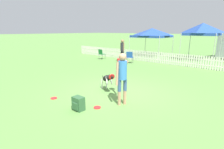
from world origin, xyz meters
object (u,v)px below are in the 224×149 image
object	(u,v)px
backpack_on_grass	(78,104)
folding_chair_blue_left	(130,56)
leaping_dog	(107,78)
canopy_tent_secondary	(203,29)
folding_chair_center	(101,53)
frisbee_near_handler	(54,98)
frisbee_near_dog	(97,107)
handler_person	(122,73)
spectator_standing	(122,48)
canopy_tent_main	(152,33)

from	to	relation	value
backpack_on_grass	folding_chair_blue_left	distance (m)	8.23
leaping_dog	folding_chair_blue_left	distance (m)	6.33
folding_chair_blue_left	canopy_tent_secondary	size ratio (longest dim) A/B	0.30
canopy_tent_secondary	folding_chair_center	bearing A→B (deg)	-143.38
frisbee_near_handler	backpack_on_grass	xyz separation A→B (m)	(1.42, -0.03, 0.20)
frisbee_near_dog	frisbee_near_handler	bearing A→B (deg)	-165.51
handler_person	leaping_dog	bearing A→B (deg)	90.56
handler_person	frisbee_near_handler	size ratio (longest dim) A/B	7.36
frisbee_near_handler	folding_chair_blue_left	distance (m)	7.75
frisbee_near_handler	spectator_standing	bearing A→B (deg)	108.86
canopy_tent_main	spectator_standing	distance (m)	4.80
frisbee_near_handler	backpack_on_grass	bearing A→B (deg)	-1.11
leaping_dog	frisbee_near_handler	distance (m)	2.14
backpack_on_grass	canopy_tent_main	xyz separation A→B (m)	(-4.03, 12.21, 1.95)
handler_person	canopy_tent_main	xyz separation A→B (m)	(-4.76, 10.98, 1.08)
folding_chair_center	spectator_standing	size ratio (longest dim) A/B	0.49
handler_person	spectator_standing	xyz separation A→B (m)	(-4.72, 6.31, -0.02)
frisbee_near_dog	folding_chair_center	bearing A→B (deg)	132.75
folding_chair_blue_left	canopy_tent_main	size ratio (longest dim) A/B	0.29
canopy_tent_secondary	frisbee_near_handler	bearing A→B (deg)	-97.94
folding_chair_blue_left	canopy_tent_main	xyz separation A→B (m)	(-0.74, 4.68, 1.63)
frisbee_near_handler	spectator_standing	xyz separation A→B (m)	(-2.57, 7.51, 1.05)
frisbee_near_dog	handler_person	bearing A→B (deg)	61.94
canopy_tent_secondary	handler_person	bearing A→B (deg)	-87.71
frisbee_near_handler	spectator_standing	size ratio (longest dim) A/B	0.13
leaping_dog	folding_chair_blue_left	size ratio (longest dim) A/B	1.33
spectator_standing	frisbee_near_dog	bearing A→B (deg)	133.46
backpack_on_grass	folding_chair_center	size ratio (longest dim) A/B	0.50
leaping_dog	canopy_tent_main	world-z (taller)	canopy_tent_main
leaping_dog	spectator_standing	size ratio (longest dim) A/B	0.67
backpack_on_grass	spectator_standing	world-z (taller)	spectator_standing
folding_chair_blue_left	backpack_on_grass	bearing A→B (deg)	91.31
leaping_dog	backpack_on_grass	distance (m)	1.95
handler_person	canopy_tent_secondary	size ratio (longest dim) A/B	0.58
handler_person	folding_chair_center	xyz separation A→B (m)	(-6.91, 6.28, -0.57)
backpack_on_grass	canopy_tent_secondary	world-z (taller)	canopy_tent_secondary
frisbee_near_dog	spectator_standing	world-z (taller)	spectator_standing
backpack_on_grass	canopy_tent_main	size ratio (longest dim) A/B	0.14
folding_chair_blue_left	handler_person	bearing A→B (deg)	100.31
leaping_dog	canopy_tent_secondary	distance (m)	10.66
leaping_dog	folding_chair_center	size ratio (longest dim) A/B	1.37
frisbee_near_handler	frisbee_near_dog	distance (m)	1.81
frisbee_near_handler	spectator_standing	distance (m)	8.01
frisbee_near_handler	canopy_tent_secondary	size ratio (longest dim) A/B	0.08
leaping_dog	frisbee_near_handler	xyz separation A→B (m)	(-0.95, -1.84, -0.52)
folding_chair_center	canopy_tent_main	xyz separation A→B (m)	(2.14, 4.70, 1.65)
folding_chair_blue_left	folding_chair_center	bearing A→B (deg)	-21.95
folding_chair_blue_left	canopy_tent_main	bearing A→B (deg)	-103.35
frisbee_near_handler	folding_chair_center	size ratio (longest dim) A/B	0.27
backpack_on_grass	spectator_standing	size ratio (longest dim) A/B	0.25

